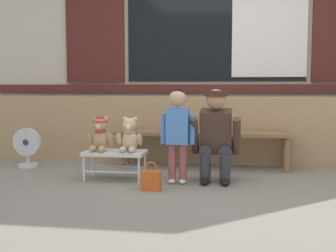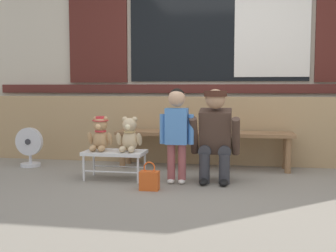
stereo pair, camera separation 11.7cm
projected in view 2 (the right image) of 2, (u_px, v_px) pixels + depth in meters
name	position (u px, v px, depth m)	size (l,w,h in m)	color
ground_plane	(203.00, 189.00, 4.08)	(60.00, 60.00, 0.00)	gray
brick_low_wall	(214.00, 130.00, 5.44)	(6.77, 0.25, 0.85)	tan
shop_facade	(218.00, 27.00, 5.82)	(6.91, 0.26, 3.57)	beige
wooden_bench_long	(204.00, 137.00, 5.10)	(2.10, 0.40, 0.44)	#8E6642
small_display_bench	(115.00, 154.00, 4.49)	(0.64, 0.36, 0.30)	silver
teddy_bear_with_hat	(100.00, 134.00, 4.51)	(0.28, 0.27, 0.36)	tan
teddy_bear_plain	(129.00, 136.00, 4.45)	(0.28, 0.26, 0.36)	#CCB289
child_standing	(177.00, 125.00, 4.26)	(0.35, 0.18, 0.96)	#994C4C
adult_crouching	(216.00, 135.00, 4.35)	(0.50, 0.49, 0.95)	#333338
handbag_on_ground	(149.00, 180.00, 4.02)	(0.18, 0.11, 0.27)	#DB561E
floor_fan	(30.00, 147.00, 5.21)	(0.34, 0.24, 0.48)	silver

